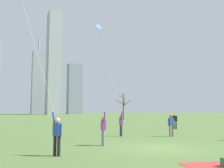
# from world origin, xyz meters

# --- Properties ---
(ground_plane) EXTENTS (400.00, 400.00, 0.00)m
(ground_plane) POSITION_xyz_m (0.00, 0.00, 0.00)
(ground_plane) COLOR #5B7A3D
(kite_flyer_midfield_right_purple) EXTENTS (2.91, 8.51, 15.13)m
(kite_flyer_midfield_right_purple) POSITION_xyz_m (-5.85, 1.22, 3.63)
(kite_flyer_midfield_right_purple) COLOR black
(kite_flyer_midfield_right_purple) RESTS_ON ground
(kite_flyer_foreground_left_orange) EXTENTS (5.22, 13.23, 19.16)m
(kite_flyer_foreground_left_orange) POSITION_xyz_m (-2.88, 0.43, 2.94)
(kite_flyer_foreground_left_orange) COLOR gray
(kite_flyer_foreground_left_orange) RESTS_ON ground
(kite_flyer_foreground_right_pink) EXTENTS (1.67, 5.08, 11.49)m
(kite_flyer_foreground_right_pink) POSITION_xyz_m (0.53, 5.09, 3.27)
(kite_flyer_foreground_right_pink) COLOR #33384C
(kite_flyer_foreground_right_pink) RESTS_ON ground
(bystander_watching_nearby) EXTENTS (0.51, 0.24, 1.62)m
(bystander_watching_nearby) POSITION_xyz_m (4.15, 4.37, 0.90)
(bystander_watching_nearby) COLOR #726656
(bystander_watching_nearby) RESTS_ON ground
(bystander_far_off_by_trees) EXTENTS (0.46, 0.34, 1.62)m
(bystander_far_off_by_trees) POSITION_xyz_m (9.33, 10.61, 0.90)
(bystander_far_off_by_trees) COLOR black
(bystander_far_off_by_trees) RESTS_ON ground
(distant_kite_drifting_left_blue) EXTENTS (6.76, 4.00, 16.08)m
(distant_kite_drifting_left_blue) POSITION_xyz_m (6.70, 25.92, 14.43)
(distant_kite_drifting_left_blue) COLOR blue
(distant_kite_drifting_left_blue) RESTS_ON ground
(picnic_spot) EXTENTS (2.09, 1.79, 0.31)m
(picnic_spot) POSITION_xyz_m (-0.56, -4.59, 0.09)
(picnic_spot) COLOR #CC3838
(picnic_spot) RESTS_ON ground
(bare_tree_leftmost) EXTENTS (2.54, 3.02, 5.77)m
(bare_tree_leftmost) POSITION_xyz_m (16.52, 37.60, 3.07)
(bare_tree_leftmost) COLOR brown
(bare_tree_leftmost) RESTS_ON ground
(skyline_wide_slab) EXTENTS (6.39, 9.36, 53.72)m
(skyline_wide_slab) POSITION_xyz_m (15.72, 117.83, 26.86)
(skyline_wide_slab) COLOR #9EA3AD
(skyline_wide_slab) RESTS_ON ground
(skyline_short_annex) EXTENTS (6.36, 6.76, 42.73)m
(skyline_short_annex) POSITION_xyz_m (9.97, 133.10, 17.74)
(skyline_short_annex) COLOR #9EA3AD
(skyline_short_annex) RESTS_ON ground
(skyline_mid_tower_left) EXTENTS (8.32, 5.70, 29.51)m
(skyline_mid_tower_left) POSITION_xyz_m (31.11, 132.09, 14.76)
(skyline_mid_tower_left) COLOR gray
(skyline_mid_tower_left) RESTS_ON ground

